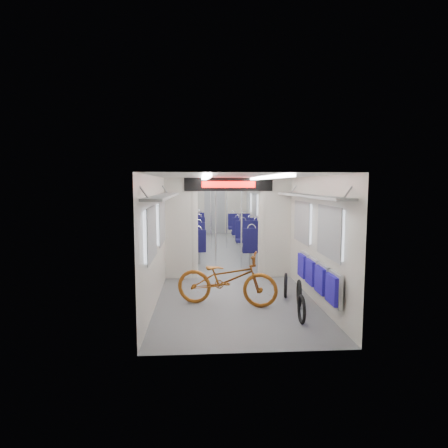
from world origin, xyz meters
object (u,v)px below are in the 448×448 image
Objects in this scene: flip_bench at (317,276)px; seat_bay_far_right at (242,227)px; stanchion_near_right at (241,224)px; stanchion_far_left at (211,215)px; bicycle at (227,279)px; stanchion_near_left at (216,224)px; stanchion_far_right at (227,214)px; seat_bay_far_left at (193,227)px; seat_bay_near_left at (190,241)px; bike_hoop_c at (286,287)px; bike_hoop_a at (301,311)px; seat_bay_near_right at (255,240)px; bike_hoop_b at (299,295)px.

flip_bench is 7.92m from seat_bay_far_right.
stanchion_far_left is at bearing 103.34° from stanchion_near_right.
bicycle is at bearing 169.08° from flip_bench.
stanchion_near_left and stanchion_far_right have the same top height.
stanchion_far_right is at bearing -54.48° from seat_bay_far_left.
stanchion_near_left is (0.68, -4.82, 0.60)m from seat_bay_far_left.
seat_bay_far_right is (1.87, -0.08, -0.02)m from seat_bay_far_left.
seat_bay_near_left is 1.99m from stanchion_near_right.
bike_hoop_c is 0.21× the size of stanchion_near_left.
flip_bench is at bearing -86.97° from seat_bay_far_right.
bike_hoop_a is at bearing -84.64° from stanchion_far_right.
seat_bay_near_right is at bearing 66.94° from stanchion_near_right.
stanchion_far_left reaches higher than seat_bay_far_left.
seat_bay_far_left is 2.01m from stanchion_far_left.
seat_bay_near_right is (-0.15, 4.38, 0.33)m from bike_hoop_b.
bike_hoop_a is 0.23× the size of seat_bay_near_left.
seat_bay_near_left reaches higher than bicycle.
seat_bay_far_left is 1.87m from seat_bay_far_right.
seat_bay_near_left is 0.91× the size of seat_bay_far_left.
stanchion_near_right is at bearing -96.46° from seat_bay_far_right.
stanchion_near_left is (-1.17, 3.84, 0.95)m from bike_hoop_a.
bike_hoop_a is 8.86m from seat_bay_far_left.
bike_hoop_c is 0.21× the size of stanchion_far_left.
seat_bay_near_right reaches higher than bike_hoop_b.
stanchion_near_right and stanchion_far_left have the same top height.
bicycle is at bearing 138.22° from bike_hoop_a.
seat_bay_far_right reaches higher than bike_hoop_c.
bike_hoop_a is at bearing -90.18° from seat_bay_far_right.
stanchion_far_right is (-0.72, 5.66, 0.94)m from bike_hoop_c.
stanchion_near_left reaches higher than flip_bench.
stanchion_far_left is (-0.03, 3.02, 0.00)m from stanchion_near_left.
seat_bay_near_right is 0.93× the size of stanchion_far_right.
bike_hoop_b is 4.91m from seat_bay_near_left.
seat_bay_near_right is at bearing -54.18° from stanchion_far_left.
seat_bay_far_left is 2.13m from stanchion_far_right.
stanchion_far_left is 1.00× the size of stanchion_far_right.
flip_bench is 0.47m from bike_hoop_b.
stanchion_far_left is at bearing 67.87° from seat_bay_near_left.
stanchion_far_right reaches higher than flip_bench.
seat_bay_near_left is at bearing -124.33° from stanchion_far_right.
bike_hoop_c is at bearing -89.51° from seat_bay_near_right.
bike_hoop_a is (1.09, -0.97, -0.27)m from bicycle.
bike_hoop_b is at bearing 156.64° from flip_bench.
stanchion_near_right and stanchion_far_right have the same top height.
stanchion_near_left is at bearing -104.10° from seat_bay_far_right.
bike_hoop_b reaches higher than bike_hoop_c.
seat_bay_near_left is at bearing -112.13° from stanchion_far_left.
bike_hoop_a is 7.03m from stanchion_far_left.
stanchion_near_right is 3.07m from stanchion_far_right.
stanchion_near_left and stanchion_near_right have the same top height.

